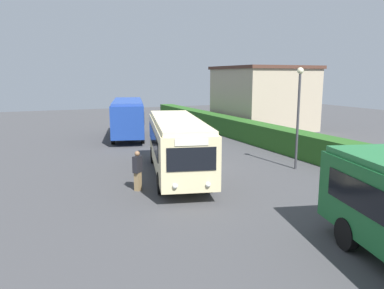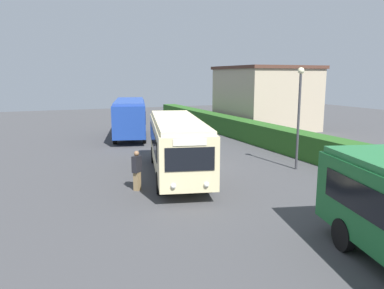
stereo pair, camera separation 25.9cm
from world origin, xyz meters
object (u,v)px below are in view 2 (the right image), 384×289
bus_cream (177,143)px  lamppost (299,107)px  bus_blue (130,116)px  person_center (137,170)px  person_left (210,153)px

bus_cream → lamppost: lamppost is taller
bus_blue → person_center: 15.25m
person_left → person_center: 5.53m
bus_cream → person_center: (1.82, -2.67, -0.78)m
bus_cream → person_left: size_ratio=6.06×
bus_blue → bus_cream: (13.07, -0.50, -0.10)m
bus_cream → lamppost: 7.13m
bus_blue → lamppost: 15.81m
person_left → lamppost: lamppost is taller
bus_cream → lamppost: size_ratio=1.78×
bus_blue → person_center: bearing=-177.7°
lamppost → person_center: bearing=-87.1°
bus_blue → bus_cream: 13.08m
bus_cream → person_center: bearing=-41.5°
bus_blue → person_left: bus_blue is taller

